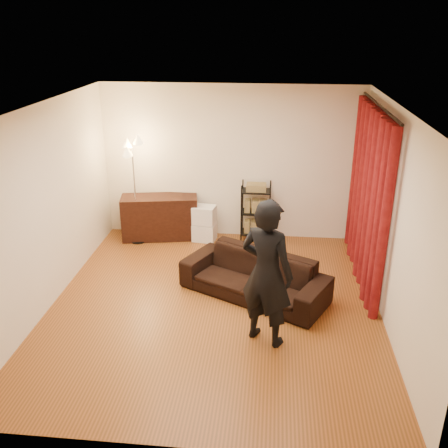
# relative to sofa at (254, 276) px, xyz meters

# --- Properties ---
(floor) EXTENTS (5.00, 5.00, 0.00)m
(floor) POSITION_rel_sofa_xyz_m (-0.53, -0.34, -0.30)
(floor) COLOR #944F1F
(floor) RESTS_ON ground
(ceiling) EXTENTS (5.00, 5.00, 0.00)m
(ceiling) POSITION_rel_sofa_xyz_m (-0.53, -0.34, 2.40)
(ceiling) COLOR white
(ceiling) RESTS_ON ground
(wall_back) EXTENTS (5.00, 0.00, 5.00)m
(wall_back) POSITION_rel_sofa_xyz_m (-0.53, 2.16, 1.05)
(wall_back) COLOR #F4E6CE
(wall_back) RESTS_ON ground
(wall_front) EXTENTS (5.00, 0.00, 5.00)m
(wall_front) POSITION_rel_sofa_xyz_m (-0.53, -2.84, 1.05)
(wall_front) COLOR #F4E6CE
(wall_front) RESTS_ON ground
(wall_left) EXTENTS (0.00, 5.00, 5.00)m
(wall_left) POSITION_rel_sofa_xyz_m (-2.78, -0.34, 1.05)
(wall_left) COLOR #F4E6CE
(wall_left) RESTS_ON ground
(wall_right) EXTENTS (0.00, 5.00, 5.00)m
(wall_right) POSITION_rel_sofa_xyz_m (1.72, -0.34, 1.05)
(wall_right) COLOR #F4E6CE
(wall_right) RESTS_ON ground
(curtain_rod) EXTENTS (0.04, 2.65, 0.04)m
(curtain_rod) POSITION_rel_sofa_xyz_m (1.62, 0.79, 2.28)
(curtain_rod) COLOR black
(curtain_rod) RESTS_ON wall_right
(curtain) EXTENTS (0.22, 2.65, 2.55)m
(curtain) POSITION_rel_sofa_xyz_m (1.60, 0.79, 0.97)
(curtain) COLOR maroon
(curtain) RESTS_ON ground
(sofa) EXTENTS (2.22, 1.68, 0.61)m
(sofa) POSITION_rel_sofa_xyz_m (0.00, 0.00, 0.00)
(sofa) COLOR black
(sofa) RESTS_ON ground
(person) EXTENTS (0.80, 0.70, 1.84)m
(person) POSITION_rel_sofa_xyz_m (0.18, -1.06, 0.62)
(person) COLOR black
(person) RESTS_ON ground
(media_cabinet) EXTENTS (1.40, 0.73, 0.78)m
(media_cabinet) POSITION_rel_sofa_xyz_m (-1.78, 1.89, 0.09)
(media_cabinet) COLOR black
(media_cabinet) RESTS_ON ground
(storage_boxes) EXTENTS (0.42, 0.35, 0.65)m
(storage_boxes) POSITION_rel_sofa_xyz_m (-0.97, 1.83, 0.02)
(storage_boxes) COLOR silver
(storage_boxes) RESTS_ON ground
(wire_shelf) EXTENTS (0.58, 0.50, 1.07)m
(wire_shelf) POSITION_rel_sofa_xyz_m (-0.07, 1.94, 0.23)
(wire_shelf) COLOR black
(wire_shelf) RESTS_ON ground
(floor_lamp) EXTENTS (0.43, 0.43, 1.86)m
(floor_lamp) POSITION_rel_sofa_xyz_m (-2.14, 1.66, 0.62)
(floor_lamp) COLOR silver
(floor_lamp) RESTS_ON ground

